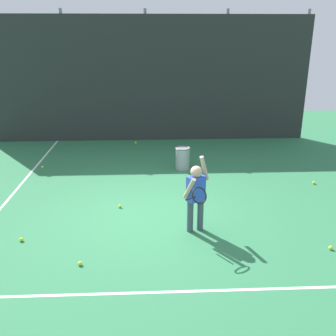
# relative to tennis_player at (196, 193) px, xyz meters

# --- Properties ---
(ground_plane) EXTENTS (20.00, 20.00, 0.00)m
(ground_plane) POSITION_rel_tennis_player_xyz_m (-0.87, 0.66, -0.73)
(ground_plane) COLOR #2D7247
(court_line_baseline) EXTENTS (9.00, 0.05, 0.00)m
(court_line_baseline) POSITION_rel_tennis_player_xyz_m (-0.87, -1.67, -0.72)
(court_line_baseline) COLOR white
(court_line_baseline) RESTS_ON ground
(court_line_sideline) EXTENTS (0.05, 9.00, 0.00)m
(court_line_sideline) POSITION_rel_tennis_player_xyz_m (-3.77, 1.66, -0.72)
(court_line_sideline) COLOR white
(court_line_sideline) RESTS_ON ground
(back_fence_windscreen) EXTENTS (10.16, 0.08, 3.82)m
(back_fence_windscreen) POSITION_rel_tennis_player_xyz_m (-0.87, 6.14, 1.18)
(back_fence_windscreen) COLOR #282D2B
(back_fence_windscreen) RESTS_ON ground
(fence_post_1) EXTENTS (0.09, 0.09, 3.97)m
(fence_post_1) POSITION_rel_tennis_player_xyz_m (-3.33, 6.20, 1.26)
(fence_post_1) COLOR slate
(fence_post_1) RESTS_ON ground
(fence_post_2) EXTENTS (0.09, 0.09, 3.97)m
(fence_post_2) POSITION_rel_tennis_player_xyz_m (-0.87, 6.20, 1.26)
(fence_post_2) COLOR slate
(fence_post_2) RESTS_ON ground
(fence_post_3) EXTENTS (0.09, 0.09, 3.97)m
(fence_post_3) POSITION_rel_tennis_player_xyz_m (1.60, 6.20, 1.26)
(fence_post_3) COLOR slate
(fence_post_3) RESTS_ON ground
(fence_post_4) EXTENTS (0.09, 0.09, 3.97)m
(fence_post_4) POSITION_rel_tennis_player_xyz_m (4.07, 6.20, 1.26)
(fence_post_4) COLOR slate
(fence_post_4) RESTS_ON ground
(tennis_player) EXTENTS (0.49, 0.84, 1.35)m
(tennis_player) POSITION_rel_tennis_player_xyz_m (0.00, 0.00, 0.00)
(tennis_player) COLOR #3F4C59
(tennis_player) RESTS_ON ground
(ball_hopper) EXTENTS (0.38, 0.38, 0.56)m
(ball_hopper) POSITION_rel_tennis_player_xyz_m (0.05, 3.26, -0.44)
(ball_hopper) COLOR gray
(ball_hopper) RESTS_ON ground
(tennis_ball_0) EXTENTS (0.07, 0.07, 0.07)m
(tennis_ball_0) POSITION_rel_tennis_player_xyz_m (-1.23, 5.65, -0.69)
(tennis_ball_0) COLOR #CCE033
(tennis_ball_0) RESTS_ON ground
(tennis_ball_1) EXTENTS (0.07, 0.07, 0.07)m
(tennis_ball_1) POSITION_rel_tennis_player_xyz_m (-2.95, -0.22, -0.69)
(tennis_ball_1) COLOR #CCE033
(tennis_ball_1) RESTS_ON ground
(tennis_ball_2) EXTENTS (0.07, 0.07, 0.07)m
(tennis_ball_2) POSITION_rel_tennis_player_xyz_m (-3.56, 3.46, -0.69)
(tennis_ball_2) COLOR #CCE033
(tennis_ball_2) RESTS_ON ground
(tennis_ball_3) EXTENTS (0.07, 0.07, 0.07)m
(tennis_ball_3) POSITION_rel_tennis_player_xyz_m (3.00, 2.06, -0.69)
(tennis_ball_3) COLOR #CCE033
(tennis_ball_3) RESTS_ON ground
(tennis_ball_4) EXTENTS (0.07, 0.07, 0.07)m
(tennis_ball_4) POSITION_rel_tennis_player_xyz_m (2.11, -0.72, -0.69)
(tennis_ball_4) COLOR #CCE033
(tennis_ball_4) RESTS_ON ground
(tennis_ball_5) EXTENTS (0.07, 0.07, 0.07)m
(tennis_ball_5) POSITION_rel_tennis_player_xyz_m (-1.39, 1.01, -0.69)
(tennis_ball_5) COLOR #CCE033
(tennis_ball_5) RESTS_ON ground
(tennis_ball_6) EXTENTS (0.07, 0.07, 0.07)m
(tennis_ball_6) POSITION_rel_tennis_player_xyz_m (-1.85, -0.98, -0.69)
(tennis_ball_6) COLOR #CCE033
(tennis_ball_6) RESTS_ON ground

